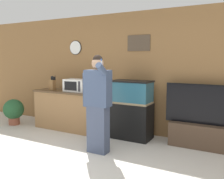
{
  "coord_description": "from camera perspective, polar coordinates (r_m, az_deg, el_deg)",
  "views": [
    {
      "loc": [
        2.1,
        -2.42,
        1.62
      ],
      "look_at": [
        -0.11,
        1.57,
        1.05
      ],
      "focal_mm": 40.0,
      "sensor_mm": 36.0,
      "label": 1
    }
  ],
  "objects": [
    {
      "name": "wall_back_paneled",
      "position": [
        5.39,
        5.94,
        3.7
      ],
      "size": [
        10.0,
        0.08,
        2.6
      ],
      "color": "olive",
      "rests_on": "ground_plane"
    },
    {
      "name": "counter_island",
      "position": [
        5.87,
        -10.28,
        -4.54
      ],
      "size": [
        1.52,
        0.59,
        0.89
      ],
      "color": "olive",
      "rests_on": "ground_plane"
    },
    {
      "name": "tv_on_stand",
      "position": [
        4.88,
        19.65,
        -8.46
      ],
      "size": [
        1.33,
        0.4,
        1.16
      ],
      "color": "#4C3828",
      "rests_on": "ground_plane"
    },
    {
      "name": "knife_block",
      "position": [
        5.98,
        -13.44,
        1.11
      ],
      "size": [
        0.12,
        0.12,
        0.34
      ],
      "color": "brown",
      "rests_on": "counter_island"
    },
    {
      "name": "microwave",
      "position": [
        5.62,
        -8.07,
        0.96
      ],
      "size": [
        0.53,
        0.35,
        0.27
      ],
      "color": "white",
      "rests_on": "counter_island"
    },
    {
      "name": "aquarium_on_stand",
      "position": [
        5.07,
        4.47,
        -4.57
      ],
      "size": [
        0.81,
        0.46,
        1.18
      ],
      "color": "black",
      "rests_on": "ground_plane"
    },
    {
      "name": "person_standing",
      "position": [
        4.25,
        -3.35,
        -2.99
      ],
      "size": [
        0.53,
        0.4,
        1.68
      ],
      "color": "#424C66",
      "rests_on": "ground_plane"
    },
    {
      "name": "potted_plant",
      "position": [
        6.6,
        -21.56,
        -4.43
      ],
      "size": [
        0.49,
        0.49,
        0.63
      ],
      "color": "brown",
      "rests_on": "ground_plane"
    }
  ]
}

